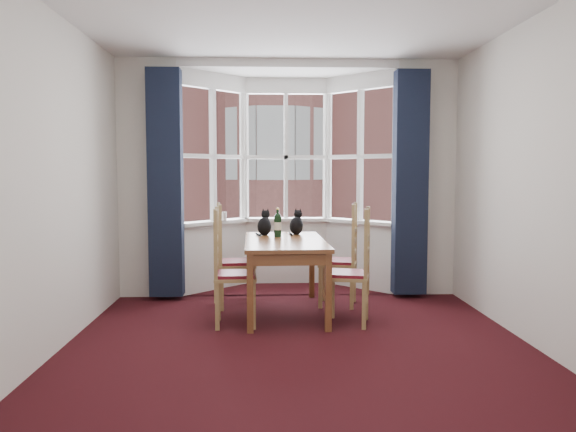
{
  "coord_description": "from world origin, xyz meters",
  "views": [
    {
      "loc": [
        -0.28,
        -4.43,
        1.49
      ],
      "look_at": [
        -0.05,
        1.05,
        1.05
      ],
      "focal_mm": 35.0,
      "sensor_mm": 36.0,
      "label": 1
    }
  ],
  "objects": [
    {
      "name": "wine_bottle",
      "position": [
        -0.14,
        1.65,
        0.91
      ],
      "size": [
        0.08,
        0.08,
        0.32
      ],
      "color": "black",
      "rests_on": "dining_table"
    },
    {
      "name": "candle_tall",
      "position": [
        -0.79,
        2.6,
        0.92
      ],
      "size": [
        0.06,
        0.06,
        0.11
      ],
      "primitive_type": "cylinder",
      "color": "white",
      "rests_on": "bay_window"
    },
    {
      "name": "chair_right_near",
      "position": [
        0.62,
        0.91,
        0.47
      ],
      "size": [
        0.49,
        0.5,
        0.92
      ],
      "color": "#A48850",
      "rests_on": "floor"
    },
    {
      "name": "dining_table",
      "position": [
        -0.07,
        1.38,
        0.69
      ],
      "size": [
        0.86,
        1.56,
        0.78
      ],
      "color": "brown",
      "rests_on": "floor"
    },
    {
      "name": "cat_right",
      "position": [
        0.08,
        1.89,
        0.89
      ],
      "size": [
        0.21,
        0.25,
        0.3
      ],
      "color": "black",
      "rests_on": "dining_table"
    },
    {
      "name": "wall_back_pier_right",
      "position": [
        1.65,
        2.25,
        1.4
      ],
      "size": [
        0.7,
        0.12,
        2.8
      ],
      "primitive_type": "cube",
      "color": "silver",
      "rests_on": "floor"
    },
    {
      "name": "floor",
      "position": [
        0.0,
        0.0,
        0.0
      ],
      "size": [
        4.5,
        4.5,
        0.0
      ],
      "primitive_type": "plane",
      "color": "black",
      "rests_on": "ground"
    },
    {
      "name": "curtain_left",
      "position": [
        -1.42,
        2.07,
        1.35
      ],
      "size": [
        0.38,
        0.22,
        2.6
      ],
      "primitive_type": "cube",
      "color": "#171E33",
      "rests_on": "floor"
    },
    {
      "name": "chair_left_near",
      "position": [
        -0.66,
        0.94,
        0.47
      ],
      "size": [
        0.42,
        0.44,
        0.92
      ],
      "color": "#A48850",
      "rests_on": "floor"
    },
    {
      "name": "bay_window",
      "position": [
        0.0,
        2.75,
        1.4
      ],
      "size": [
        2.76,
        0.94,
        2.8
      ],
      "color": "white",
      "rests_on": "floor"
    },
    {
      "name": "wall_left",
      "position": [
        -2.0,
        0.0,
        1.4
      ],
      "size": [
        0.0,
        4.5,
        4.5
      ],
      "primitive_type": "plane",
      "rotation": [
        1.57,
        0.0,
        1.57
      ],
      "color": "silver",
      "rests_on": "floor"
    },
    {
      "name": "chair_right_far",
      "position": [
        0.62,
        1.68,
        0.47
      ],
      "size": [
        0.48,
        0.5,
        0.92
      ],
      "color": "#A48850",
      "rests_on": "floor"
    },
    {
      "name": "wall_back_pier_left",
      "position": [
        -1.65,
        2.25,
        1.4
      ],
      "size": [
        0.7,
        0.12,
        2.8
      ],
      "primitive_type": "cube",
      "color": "silver",
      "rests_on": "floor"
    },
    {
      "name": "cat_left",
      "position": [
        -0.28,
        1.82,
        0.89
      ],
      "size": [
        0.19,
        0.24,
        0.3
      ],
      "color": "black",
      "rests_on": "dining_table"
    },
    {
      "name": "ceiling",
      "position": [
        0.0,
        0.0,
        2.8
      ],
      "size": [
        4.5,
        4.5,
        0.0
      ],
      "primitive_type": "plane",
      "rotation": [
        3.14,
        0.0,
        0.0
      ],
      "color": "white",
      "rests_on": "floor"
    },
    {
      "name": "street",
      "position": [
        0.0,
        32.25,
        -6.0
      ],
      "size": [
        80.0,
        80.0,
        0.0
      ],
      "primitive_type": "plane",
      "color": "#333335",
      "rests_on": "ground"
    },
    {
      "name": "wall_near",
      "position": [
        0.0,
        -2.25,
        1.4
      ],
      "size": [
        4.0,
        0.0,
        4.0
      ],
      "primitive_type": "plane",
      "rotation": [
        -1.57,
        0.0,
        0.0
      ],
      "color": "silver",
      "rests_on": "floor"
    },
    {
      "name": "curtain_right",
      "position": [
        1.42,
        2.07,
        1.35
      ],
      "size": [
        0.38,
        0.22,
        2.6
      ],
      "primitive_type": "cube",
      "color": "#171E33",
      "rests_on": "floor"
    },
    {
      "name": "tenement_building",
      "position": [
        0.0,
        14.01,
        1.6
      ],
      "size": [
        18.4,
        7.8,
        15.2
      ],
      "color": "#A75E56",
      "rests_on": "street"
    },
    {
      "name": "wall_right",
      "position": [
        2.0,
        0.0,
        1.4
      ],
      "size": [
        0.0,
        4.5,
        4.5
      ],
      "primitive_type": "plane",
      "rotation": [
        1.57,
        0.0,
        -1.57
      ],
      "color": "silver",
      "rests_on": "floor"
    },
    {
      "name": "chair_left_far",
      "position": [
        -0.69,
        1.67,
        0.47
      ],
      "size": [
        0.45,
        0.47,
        0.92
      ],
      "color": "#A48850",
      "rests_on": "floor"
    }
  ]
}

